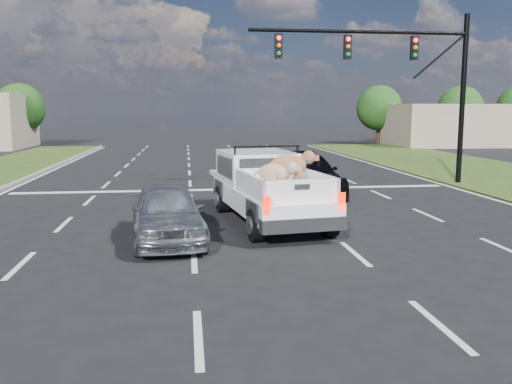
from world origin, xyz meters
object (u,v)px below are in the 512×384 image
Objects in this scene: pickup_truck at (267,186)px; silver_sedan at (167,212)px; black_coupe at (305,175)px; traffic_signal at (409,70)px.

silver_sedan is at bearing -152.13° from pickup_truck.
pickup_truck is at bearing 30.43° from silver_sedan.
silver_sedan is 0.79× the size of black_coupe.
traffic_signal reaches higher than black_coupe.
traffic_signal is 1.76× the size of black_coupe.
traffic_signal is at bearing 36.61° from pickup_truck.
traffic_signal is 13.56m from silver_sedan.
black_coupe is (2.10, 4.51, -0.26)m from pickup_truck.
silver_sedan is (-9.55, -8.74, -4.03)m from traffic_signal.
traffic_signal is 1.54× the size of pickup_truck.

